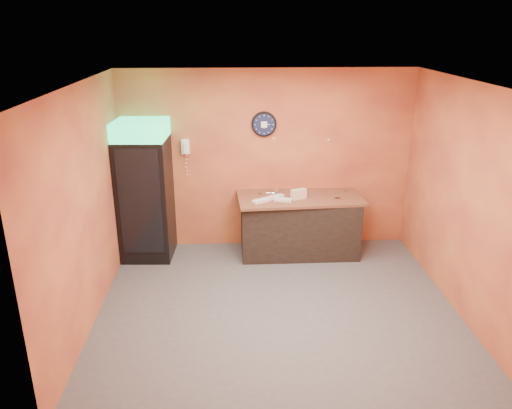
{
  "coord_description": "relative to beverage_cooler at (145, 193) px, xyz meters",
  "views": [
    {
      "loc": [
        -0.55,
        -5.5,
        3.43
      ],
      "look_at": [
        -0.24,
        0.6,
        1.19
      ],
      "focal_mm": 35.0,
      "sensor_mm": 36.0,
      "label": 1
    }
  ],
  "objects": [
    {
      "name": "prep_counter",
      "position": [
        2.33,
        0.0,
        -0.58
      ],
      "size": [
        1.78,
        0.8,
        0.89
      ],
      "primitive_type": "cube",
      "rotation": [
        0.0,
        0.0,
        0.0
      ],
      "color": "black",
      "rests_on": "floor"
    },
    {
      "name": "floor",
      "position": [
        1.85,
        -1.6,
        -1.03
      ],
      "size": [
        4.5,
        4.5,
        0.0
      ],
      "primitive_type": "plane",
      "color": "#47474C",
      "rests_on": "ground"
    },
    {
      "name": "sub_roll_stack",
      "position": [
        2.29,
        -0.09,
        -0.02
      ],
      "size": [
        0.25,
        0.16,
        0.15
      ],
      "rotation": [
        0.0,
        0.0,
        0.38
      ],
      "color": "beige",
      "rests_on": "butcher_paper"
    },
    {
      "name": "back_wall",
      "position": [
        1.85,
        0.4,
        0.37
      ],
      "size": [
        4.5,
        0.02,
        2.8
      ],
      "primitive_type": "cube",
      "color": "orange",
      "rests_on": "floor"
    },
    {
      "name": "wrapped_sandwich_mid",
      "position": [
        2.05,
        -0.17,
        -0.08
      ],
      "size": [
        0.28,
        0.18,
        0.04
      ],
      "primitive_type": "cube",
      "rotation": [
        0.0,
        0.0,
        -0.32
      ],
      "color": "silver",
      "rests_on": "butcher_paper"
    },
    {
      "name": "left_wall",
      "position": [
        -0.4,
        -1.6,
        0.37
      ],
      "size": [
        0.02,
        4.0,
        2.8
      ],
      "primitive_type": "cube",
      "color": "orange",
      "rests_on": "floor"
    },
    {
      "name": "kitchen_tool",
      "position": [
        1.98,
        0.17,
        -0.07
      ],
      "size": [
        0.07,
        0.07,
        0.07
      ],
      "primitive_type": "cylinder",
      "color": "silver",
      "rests_on": "butcher_paper"
    },
    {
      "name": "right_wall",
      "position": [
        4.1,
        -1.6,
        0.37
      ],
      "size": [
        0.02,
        4.0,
        2.8
      ],
      "primitive_type": "cube",
      "color": "orange",
      "rests_on": "floor"
    },
    {
      "name": "wrapped_sandwich_left",
      "position": [
        1.73,
        -0.2,
        -0.08
      ],
      "size": [
        0.3,
        0.24,
        0.04
      ],
      "primitive_type": "cube",
      "rotation": [
        0.0,
        0.0,
        0.54
      ],
      "color": "silver",
      "rests_on": "butcher_paper"
    },
    {
      "name": "wall_clock",
      "position": [
        1.8,
        0.37,
        0.94
      ],
      "size": [
        0.38,
        0.06,
        0.38
      ],
      "color": "black",
      "rests_on": "back_wall"
    },
    {
      "name": "beverage_cooler",
      "position": [
        0.0,
        0.0,
        0.0
      ],
      "size": [
        0.77,
        0.79,
        2.11
      ],
      "rotation": [
        0.0,
        0.0,
        -0.05
      ],
      "color": "black",
      "rests_on": "floor"
    },
    {
      "name": "ceiling",
      "position": [
        1.85,
        -1.6,
        1.77
      ],
      "size": [
        4.5,
        4.0,
        0.02
      ],
      "primitive_type": "cube",
      "color": "white",
      "rests_on": "back_wall"
    },
    {
      "name": "wrapped_sandwich_right",
      "position": [
        1.95,
        -0.03,
        -0.08
      ],
      "size": [
        0.27,
        0.21,
        0.04
      ],
      "primitive_type": "cube",
      "rotation": [
        0.0,
        0.0,
        0.52
      ],
      "color": "silver",
      "rests_on": "butcher_paper"
    },
    {
      "name": "wall_phone",
      "position": [
        0.6,
        0.34,
        0.62
      ],
      "size": [
        0.12,
        0.11,
        0.22
      ],
      "color": "white",
      "rests_on": "back_wall"
    },
    {
      "name": "butcher_paper",
      "position": [
        2.33,
        0.0,
        -0.12
      ],
      "size": [
        1.93,
        0.97,
        0.04
      ],
      "primitive_type": "cube",
      "rotation": [
        0.0,
        0.0,
        0.06
      ],
      "color": "brown",
      "rests_on": "prep_counter"
    }
  ]
}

